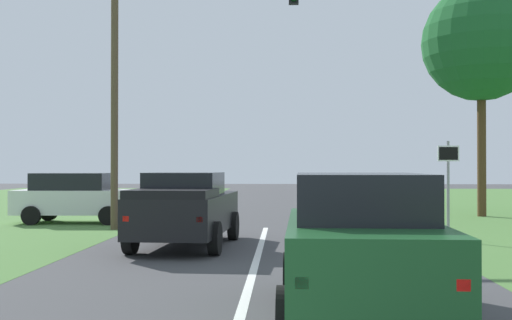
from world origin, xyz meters
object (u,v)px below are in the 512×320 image
object	(u,v)px
traffic_light	(160,54)
crossing_suv_far	(76,197)
red_suv_near	(360,243)
keep_moving_sign	(448,177)
pickup_truck_lead	(186,208)
oak_tree_right	(481,43)

from	to	relation	value
traffic_light	crossing_suv_far	distance (m)	6.49
red_suv_near	keep_moving_sign	size ratio (longest dim) A/B	1.63
red_suv_near	traffic_light	size ratio (longest dim) A/B	0.51
keep_moving_sign	crossing_suv_far	xyz separation A→B (m)	(-12.27, 5.08, -0.82)
keep_moving_sign	crossing_suv_far	world-z (taller)	keep_moving_sign
traffic_light	crossing_suv_far	size ratio (longest dim) A/B	2.00
red_suv_near	crossing_suv_far	bearing A→B (deg)	121.73
pickup_truck_lead	traffic_light	distance (m)	6.61
traffic_light	crossing_suv_far	bearing A→B (deg)	146.65
keep_moving_sign	traffic_light	bearing A→B (deg)	162.71
pickup_truck_lead	traffic_light	world-z (taller)	traffic_light
keep_moving_sign	oak_tree_right	bearing A→B (deg)	67.29
crossing_suv_far	keep_moving_sign	bearing A→B (deg)	-22.47
pickup_truck_lead	crossing_suv_far	world-z (taller)	pickup_truck_lead
crossing_suv_far	pickup_truck_lead	bearing A→B (deg)	-52.41
pickup_truck_lead	traffic_light	bearing A→B (deg)	109.51
pickup_truck_lead	traffic_light	size ratio (longest dim) A/B	0.57
pickup_truck_lead	keep_moving_sign	size ratio (longest dim) A/B	1.83
pickup_truck_lead	oak_tree_right	distance (m)	16.20
red_suv_near	oak_tree_right	distance (m)	20.16
pickup_truck_lead	red_suv_near	bearing A→B (deg)	-64.25
red_suv_near	oak_tree_right	bearing A→B (deg)	67.93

